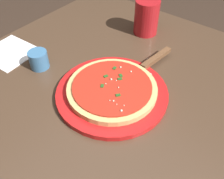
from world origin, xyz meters
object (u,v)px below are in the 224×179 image
object	(u,v)px
cup_tall_drink	(146,17)
napkin_folded_right	(10,52)
pizza	(112,88)
pizza_server	(148,64)
cup_small_sauce	(39,60)
serving_plate	(112,93)

from	to	relation	value
cup_tall_drink	napkin_folded_right	world-z (taller)	cup_tall_drink
pizza	pizza_server	world-z (taller)	pizza
cup_small_sauce	pizza	bearing A→B (deg)	-170.65
cup_small_sauce	napkin_folded_right	size ratio (longest dim) A/B	0.36
pizza_server	cup_tall_drink	xyz separation A→B (m)	(0.12, -0.18, 0.04)
serving_plate	napkin_folded_right	size ratio (longest dim) A/B	1.92
serving_plate	napkin_folded_right	bearing A→B (deg)	8.08
pizza_server	cup_small_sauce	size ratio (longest dim) A/B	3.89
serving_plate	cup_tall_drink	bearing A→B (deg)	-72.50
cup_small_sauce	serving_plate	bearing A→B (deg)	-170.65
cup_tall_drink	pizza	bearing A→B (deg)	107.50
pizza	cup_tall_drink	world-z (taller)	cup_tall_drink
serving_plate	pizza	world-z (taller)	pizza
serving_plate	cup_small_sauce	size ratio (longest dim) A/B	5.31
pizza_server	napkin_folded_right	xyz separation A→B (m)	(0.41, 0.21, -0.02)
serving_plate	cup_tall_drink	size ratio (longest dim) A/B	2.53
serving_plate	pizza	size ratio (longest dim) A/B	1.25
cup_tall_drink	cup_small_sauce	world-z (taller)	cup_tall_drink
serving_plate	cup_small_sauce	world-z (taller)	cup_small_sauce
serving_plate	cup_tall_drink	world-z (taller)	cup_tall_drink
serving_plate	cup_tall_drink	xyz separation A→B (m)	(0.10, -0.33, 0.05)
pizza_server	cup_tall_drink	bearing A→B (deg)	-55.33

